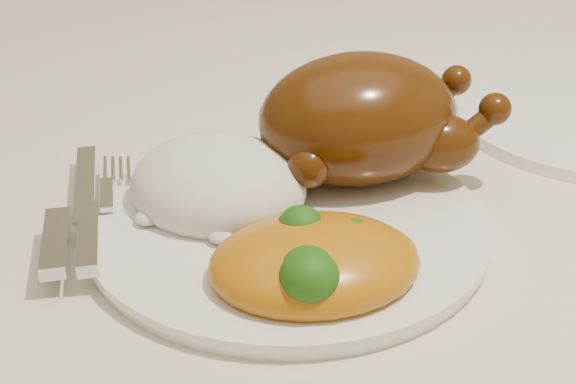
{
  "coord_description": "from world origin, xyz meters",
  "views": [
    {
      "loc": [
        -0.12,
        -0.63,
        1.06
      ],
      "look_at": [
        -0.11,
        -0.16,
        0.8
      ],
      "focal_mm": 50.0,
      "sensor_mm": 36.0,
      "label": 1
    }
  ],
  "objects": [
    {
      "name": "roast_chicken",
      "position": [
        -0.06,
        -0.09,
        0.82
      ],
      "size": [
        0.2,
        0.15,
        0.1
      ],
      "rotation": [
        0.0,
        0.0,
        0.28
      ],
      "color": "#4E2608",
      "rests_on": "dinner_plate"
    },
    {
      "name": "dinner_plate",
      "position": [
        -0.11,
        -0.16,
        0.77
      ],
      "size": [
        0.32,
        0.32,
        0.01
      ],
      "primitive_type": "cylinder",
      "rotation": [
        0.0,
        0.0,
        0.19
      ],
      "color": "white",
      "rests_on": "tablecloth"
    },
    {
      "name": "cutlery",
      "position": [
        -0.25,
        -0.17,
        0.79
      ],
      "size": [
        0.05,
        0.18,
        0.01
      ],
      "rotation": [
        0.0,
        0.0,
        0.19
      ],
      "color": "silver",
      "rests_on": "dinner_plate"
    },
    {
      "name": "dining_table",
      "position": [
        0.0,
        0.0,
        0.67
      ],
      "size": [
        1.6,
        0.9,
        0.76
      ],
      "color": "brown",
      "rests_on": "floor"
    },
    {
      "name": "tablecloth",
      "position": [
        0.0,
        0.0,
        0.74
      ],
      "size": [
        1.73,
        1.03,
        0.18
      ],
      "color": "silver",
      "rests_on": "dining_table"
    },
    {
      "name": "rice_mound",
      "position": [
        -0.16,
        -0.13,
        0.79
      ],
      "size": [
        0.16,
        0.16,
        0.07
      ],
      "rotation": [
        0.0,
        0.0,
        -0.43
      ],
      "color": "white",
      "rests_on": "dinner_plate"
    },
    {
      "name": "mac_and_cheese",
      "position": [
        -0.09,
        -0.23,
        0.79
      ],
      "size": [
        0.15,
        0.12,
        0.05
      ],
      "rotation": [
        0.0,
        0.0,
        0.19
      ],
      "color": "#C56F0C",
      "rests_on": "dinner_plate"
    }
  ]
}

